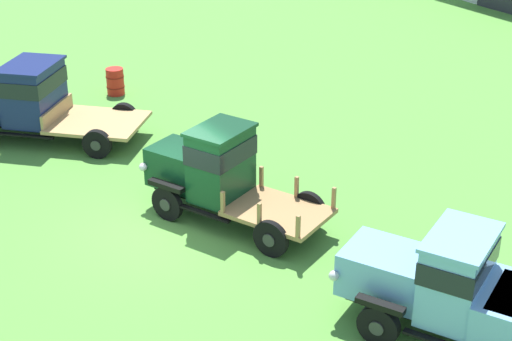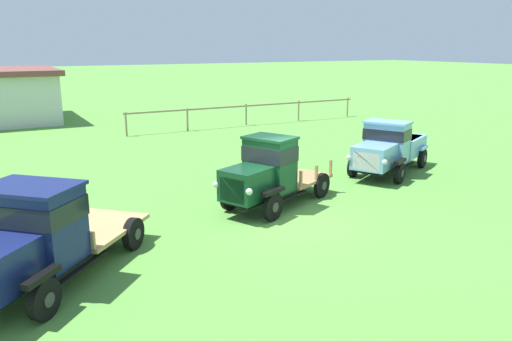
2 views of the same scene
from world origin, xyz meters
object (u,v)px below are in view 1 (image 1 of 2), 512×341
vintage_truck_second_in_line (216,171)px  vintage_truck_foreground_near (29,99)px  vintage_truck_midrow_center (472,293)px  oil_drum_beside_row (115,81)px

vintage_truck_second_in_line → vintage_truck_foreground_near: bearing=-162.5°
vintage_truck_foreground_near → vintage_truck_midrow_center: bearing=15.6°
oil_drum_beside_row → vintage_truck_second_in_line: bearing=-7.7°
vintage_truck_foreground_near → vintage_truck_second_in_line: (7.09, 2.24, 0.02)m
vintage_truck_foreground_near → vintage_truck_second_in_line: bearing=17.5°
vintage_truck_second_in_line → oil_drum_beside_row: size_ratio=5.39×
vintage_truck_midrow_center → oil_drum_beside_row: 15.78m
vintage_truck_midrow_center → oil_drum_beside_row: bearing=-178.8°
vintage_truck_second_in_line → oil_drum_beside_row: 9.24m
vintage_truck_second_in_line → vintage_truck_midrow_center: vintage_truck_second_in_line is taller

